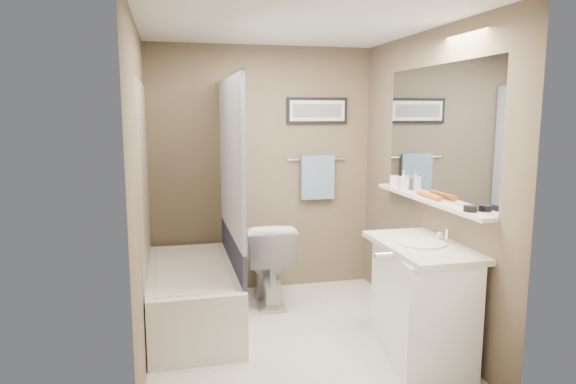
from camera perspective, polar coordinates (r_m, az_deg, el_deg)
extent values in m
plane|color=silver|center=(4.20, 0.49, -16.01)|extent=(2.50, 2.50, 0.00)
cube|color=silver|center=(3.86, 0.54, 18.00)|extent=(2.20, 2.50, 0.04)
cube|color=brown|center=(5.05, -2.81, 2.41)|extent=(2.20, 0.04, 2.40)
cube|color=brown|center=(2.69, 6.74, -3.37)|extent=(2.20, 0.04, 2.40)
cube|color=brown|center=(3.75, -15.74, -0.17)|extent=(0.04, 2.50, 2.40)
cube|color=brown|center=(4.24, 14.85, 0.88)|extent=(0.04, 2.50, 2.40)
cube|color=#C3B394|center=(4.27, -15.52, -1.80)|extent=(0.02, 1.55, 2.00)
cylinder|color=silver|center=(4.24, -6.51, 12.64)|extent=(0.02, 1.55, 0.02)
cube|color=white|center=(4.25, -6.36, 3.85)|extent=(0.03, 1.45, 1.28)
cube|color=#262947|center=(4.40, -6.18, -6.85)|extent=(0.03, 1.45, 0.36)
cube|color=silver|center=(4.08, 16.20, 6.45)|extent=(0.02, 1.60, 1.00)
cube|color=silver|center=(4.10, 15.21, -0.81)|extent=(0.12, 1.60, 0.03)
cylinder|color=silver|center=(5.15, 3.26, 3.65)|extent=(0.60, 0.02, 0.02)
cube|color=#94BED7|center=(5.15, 3.30, 1.64)|extent=(0.34, 0.05, 0.44)
cube|color=black|center=(5.14, 3.25, 9.00)|extent=(0.62, 0.02, 0.26)
cube|color=white|center=(5.13, 3.30, 9.00)|extent=(0.56, 0.00, 0.20)
cube|color=#595959|center=(5.13, 3.30, 9.00)|extent=(0.50, 0.00, 0.13)
cube|color=silver|center=(2.96, 16.88, -6.57)|extent=(0.80, 0.02, 2.00)
cylinder|color=silver|center=(2.86, 10.58, -6.88)|extent=(0.10, 0.02, 0.02)
cube|color=white|center=(4.43, -10.62, -11.31)|extent=(0.72, 1.51, 0.50)
cube|color=white|center=(4.35, -10.71, -8.22)|extent=(0.56, 1.36, 0.02)
imported|color=silver|center=(4.84, -2.21, -7.70)|extent=(0.48, 0.79, 0.78)
cube|color=white|center=(3.93, 14.60, -11.81)|extent=(0.61, 0.96, 0.80)
cube|color=beige|center=(3.80, 14.71, -5.88)|extent=(0.54, 0.96, 0.04)
cylinder|color=white|center=(3.78, 14.59, -5.49)|extent=(0.34, 0.34, 0.01)
cylinder|color=white|center=(3.87, 17.25, -4.64)|extent=(0.02, 0.02, 0.10)
sphere|color=white|center=(3.96, 16.50, -4.61)|extent=(0.05, 0.05, 0.05)
cylinder|color=black|center=(3.61, 19.60, -1.76)|extent=(0.09, 0.09, 0.04)
cylinder|color=#C3501B|center=(4.01, 15.87, -0.51)|extent=(0.06, 0.22, 0.04)
cylinder|color=#C4531B|center=(4.12, 15.06, -0.24)|extent=(0.05, 0.22, 0.04)
cube|color=pink|center=(4.27, 14.00, -0.14)|extent=(0.05, 0.16, 0.01)
cylinder|color=silver|center=(4.62, 11.73, 1.20)|extent=(0.08, 0.08, 0.10)
imported|color=#999999|center=(4.46, 12.69, 1.27)|extent=(0.08, 0.08, 0.16)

